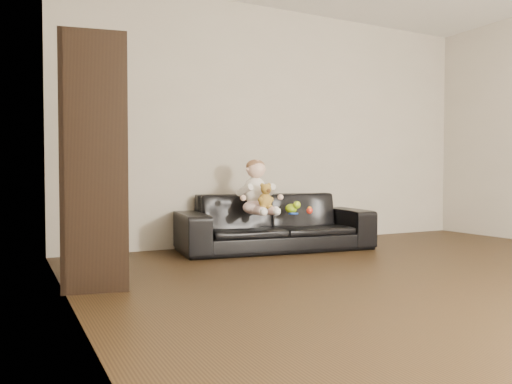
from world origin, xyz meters
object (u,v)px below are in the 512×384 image
toy_rattle (310,211)px  sofa (275,222)px  baby (257,190)px  toy_green (291,209)px  cabinet (96,163)px  teddy_bear (266,197)px  toy_blue_disc (293,213)px

toy_rattle → sofa: bearing=134.5°
baby → toy_green: size_ratio=3.90×
cabinet → toy_rattle: bearing=26.4°
sofa → teddy_bear: teddy_bear is taller
toy_green → teddy_bear: bearing=-155.5°
teddy_bear → toy_green: bearing=30.7°
baby → toy_rattle: baby is taller
toy_green → toy_blue_disc: (-0.03, -0.10, -0.04)m
baby → toy_rattle: (0.51, -0.15, -0.20)m
cabinet → toy_rattle: cabinet is taller
toy_blue_disc → toy_green: bearing=70.8°
baby → teddy_bear: 0.17m
sofa → toy_rattle: size_ratio=29.68×
teddy_bear → toy_green: 0.45m
teddy_bear → toy_green: (0.39, 0.18, -0.14)m
sofa → toy_green: sofa is taller
cabinet → toy_rattle: size_ratio=25.75×
sofa → toy_rattle: bearing=-38.3°
sofa → toy_green: bearing=-27.2°
toy_rattle → toy_blue_disc: toy_rattle is taller
toy_blue_disc → sofa: bearing=118.0°
cabinet → baby: size_ratio=3.13×
toy_rattle → toy_blue_disc: (-0.15, 0.06, -0.03)m
teddy_bear → baby: bearing=99.7°
teddy_bear → toy_green: teddy_bear is taller
cabinet → teddy_bear: bearing=30.4°
baby → toy_rattle: bearing=-15.1°
toy_green → toy_rattle: 0.20m
cabinet → toy_blue_disc: bearing=29.2°
sofa → teddy_bear: 0.46m
teddy_bear → toy_blue_disc: (0.35, 0.08, -0.18)m
cabinet → sofa: bearing=35.2°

